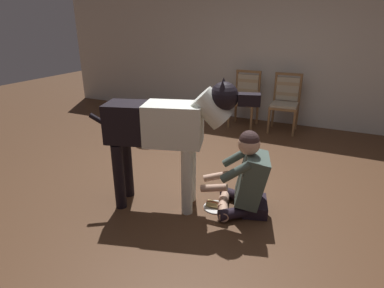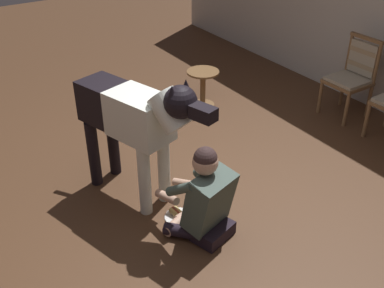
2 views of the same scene
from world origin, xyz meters
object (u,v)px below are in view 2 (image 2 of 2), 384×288
(dining_chair_left_of_pair, at_px, (354,73))
(round_side_table, at_px, (203,85))
(person_sitting_on_floor, at_px, (204,200))
(hot_dog_on_plate, at_px, (179,215))
(large_dog, at_px, (134,118))

(dining_chair_left_of_pair, xyz_separation_m, round_side_table, (-1.18, -1.42, -0.25))
(person_sitting_on_floor, distance_m, round_side_table, 2.43)
(person_sitting_on_floor, distance_m, hot_dog_on_plate, 0.44)
(hot_dog_on_plate, bearing_deg, round_side_table, 140.15)
(hot_dog_on_plate, distance_m, round_side_table, 2.27)
(dining_chair_left_of_pair, xyz_separation_m, hot_dog_on_plate, (0.56, -2.87, -0.52))
(large_dog, xyz_separation_m, round_side_table, (-1.26, 1.59, -0.56))
(person_sitting_on_floor, relative_size, hot_dog_on_plate, 3.36)
(round_side_table, bearing_deg, large_dog, -51.62)
(dining_chair_left_of_pair, distance_m, hot_dog_on_plate, 2.97)
(hot_dog_on_plate, bearing_deg, large_dog, -163.23)
(person_sitting_on_floor, bearing_deg, hot_dog_on_plate, -163.23)
(hot_dog_on_plate, xyz_separation_m, round_side_table, (-1.73, 1.45, 0.27))
(person_sitting_on_floor, height_order, hot_dog_on_plate, person_sitting_on_floor)
(person_sitting_on_floor, xyz_separation_m, round_side_table, (-2.01, 1.36, -0.06))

